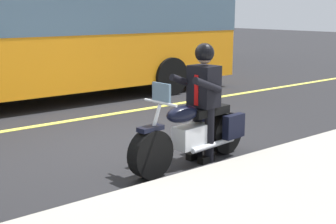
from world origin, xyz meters
The scene contains 5 objects.
ground_plane centered at (0.00, 0.00, 0.00)m, with size 80.00×80.00×0.00m, color black.
lane_center_stripe centered at (0.00, -2.00, 0.01)m, with size 60.00×0.16×0.01m, color #E5DB4C.
motorcycle_main centered at (-0.28, 1.49, 0.45)m, with size 2.22×0.75×1.26m.
rider_main centered at (-0.47, 1.47, 1.04)m, with size 0.66×0.60×1.74m.
bus_far centered at (-0.20, -4.26, 1.87)m, with size 11.05×2.70×3.30m.
Camera 1 is at (3.89, 6.23, 2.18)m, focal length 48.23 mm.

